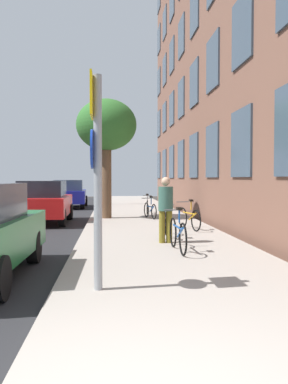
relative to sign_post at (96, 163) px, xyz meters
name	(u,v)px	position (x,y,z in m)	size (l,w,h in m)	color
ground_plane	(59,218)	(-2.04, 11.77, -1.93)	(41.80, 41.80, 0.00)	#332D28
road_asphalt	(9,218)	(-4.14, 11.77, -1.92)	(7.00, 38.00, 0.01)	#232326
sidewalk	(139,216)	(1.46, 11.77, -1.87)	(4.20, 38.00, 0.12)	#9E9389
sign_post	(96,163)	(0.00, 0.00, 0.00)	(0.16, 0.60, 3.06)	gray
traffic_light	(101,165)	(-0.37, 19.08, 0.65)	(0.43, 0.24, 3.59)	black
tree_near	(106,127)	(0.05, 10.45, 1.86)	(2.42, 2.42, 4.78)	brown
bicycle_0	(178,234)	(1.67, 2.88, -1.42)	(0.42, 1.75, 0.98)	black
bicycle_1	(165,224)	(1.66, 4.86, -1.42)	(0.51, 1.61, 0.98)	black
bicycle_2	(189,218)	(2.65, 6.56, -1.44)	(0.54, 1.62, 0.95)	black
bicycle_3	(150,210)	(1.79, 10.19, -1.46)	(0.50, 1.55, 0.90)	black
bicycle_4	(147,206)	(1.87, 12.37, -1.45)	(0.42, 1.67, 0.91)	black
pedestrian_0	(166,205)	(1.56, 4.06, -0.88)	(0.52, 0.52, 1.63)	olive
car_1	(44,201)	(-2.33, 9.71, -1.09)	(1.93, 3.99, 1.62)	red
car_2	(69,193)	(-2.20, 17.89, -1.08)	(2.05, 4.30, 1.62)	navy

